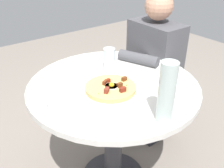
# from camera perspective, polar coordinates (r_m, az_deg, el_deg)

# --- Properties ---
(dining_table) EXTENTS (0.93, 0.93, 0.74)m
(dining_table) POSITION_cam_1_polar(r_m,az_deg,el_deg) (1.47, 0.29, -5.77)
(dining_table) COLOR silver
(dining_table) RESTS_ON ground_plane
(person_seated) EXTENTS (0.43, 0.48, 1.14)m
(person_seated) POSITION_cam_1_polar(r_m,az_deg,el_deg) (1.95, 9.09, 1.41)
(person_seated) COLOR #2D2D33
(person_seated) RESTS_ON ground_plane
(pizza_plate) EXTENTS (0.31, 0.31, 0.01)m
(pizza_plate) POSITION_cam_1_polar(r_m,az_deg,el_deg) (1.29, -0.33, -1.54)
(pizza_plate) COLOR silver
(pizza_plate) RESTS_ON dining_table
(breakfast_pizza) EXTENTS (0.26, 0.26, 0.05)m
(breakfast_pizza) POSITION_cam_1_polar(r_m,az_deg,el_deg) (1.28, -0.28, -0.83)
(breakfast_pizza) COLOR #D7B568
(breakfast_pizza) RESTS_ON pizza_plate
(bread_plate) EXTENTS (0.15, 0.15, 0.01)m
(bread_plate) POSITION_cam_1_polar(r_m,az_deg,el_deg) (1.42, 13.16, 0.56)
(bread_plate) COLOR white
(bread_plate) RESTS_ON dining_table
(napkin) EXTENTS (0.19, 0.21, 0.00)m
(napkin) POSITION_cam_1_polar(r_m,az_deg,el_deg) (1.47, -13.07, 1.56)
(napkin) COLOR white
(napkin) RESTS_ON dining_table
(fork) EXTENTS (0.08, 0.17, 0.00)m
(fork) POSITION_cam_1_polar(r_m,az_deg,el_deg) (1.48, -13.59, 1.88)
(fork) COLOR silver
(fork) RESTS_ON napkin
(knife) EXTENTS (0.08, 0.17, 0.00)m
(knife) POSITION_cam_1_polar(r_m,az_deg,el_deg) (1.46, -12.58, 1.54)
(knife) COLOR silver
(knife) RESTS_ON napkin
(water_glass) EXTENTS (0.07, 0.07, 0.14)m
(water_glass) POSITION_cam_1_polar(r_m,az_deg,el_deg) (1.49, -0.64, 5.55)
(water_glass) COLOR silver
(water_glass) RESTS_ON dining_table
(water_bottle) EXTENTS (0.07, 0.07, 0.27)m
(water_bottle) POSITION_cam_1_polar(r_m,az_deg,el_deg) (1.05, 12.19, -1.92)
(water_bottle) COLOR silver
(water_bottle) RESTS_ON dining_table
(salt_shaker) EXTENTS (0.03, 0.03, 0.06)m
(salt_shaker) POSITION_cam_1_polar(r_m,az_deg,el_deg) (1.19, -15.10, -4.40)
(salt_shaker) COLOR white
(salt_shaker) RESTS_ON dining_table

